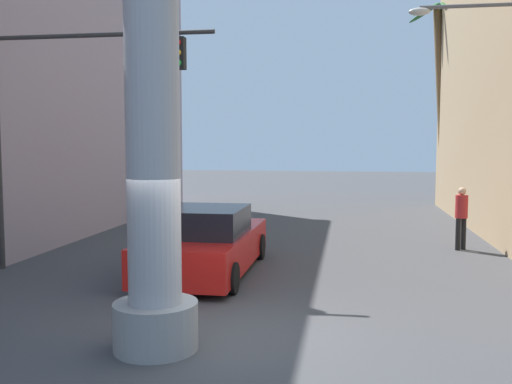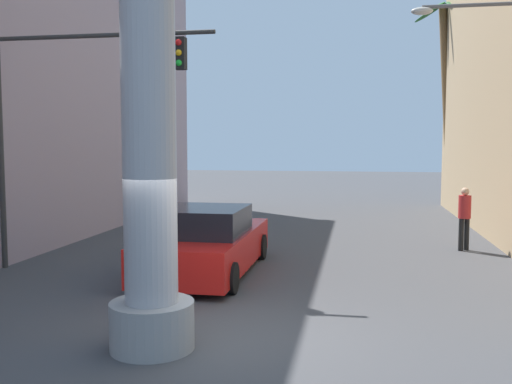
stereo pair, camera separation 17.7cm
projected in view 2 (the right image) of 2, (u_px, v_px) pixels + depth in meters
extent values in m
plane|color=#424244|center=(291.00, 235.00, 18.62)|extent=(85.23, 85.23, 0.00)
cylinder|color=#9E9EA3|center=(147.00, 26.00, 7.94)|extent=(0.77, 0.77, 9.27)
cylinder|color=gray|center=(152.00, 325.00, 8.31)|extent=(1.23, 1.23, 0.70)
cylinder|color=#59595E|center=(474.00, 5.00, 14.54)|extent=(2.57, 0.10, 0.10)
ellipsoid|color=beige|center=(422.00, 11.00, 14.77)|extent=(0.56, 0.28, 0.20)
cylinder|color=#333333|center=(1.00, 153.00, 13.54)|extent=(0.14, 0.14, 5.52)
cylinder|color=#333333|center=(102.00, 35.00, 12.85)|extent=(5.26, 0.10, 0.10)
cube|color=black|center=(180.00, 54.00, 12.56)|extent=(0.24, 0.24, 0.70)
sphere|color=red|center=(178.00, 42.00, 12.42)|extent=(0.14, 0.14, 0.14)
sphere|color=yellow|center=(179.00, 53.00, 12.44)|extent=(0.14, 0.14, 0.14)
sphere|color=green|center=(179.00, 63.00, 12.46)|extent=(0.14, 0.14, 0.14)
cylinder|color=black|center=(189.00, 244.00, 15.12)|extent=(0.22, 0.64, 0.64)
cylinder|color=black|center=(261.00, 247.00, 14.77)|extent=(0.22, 0.64, 0.64)
cylinder|color=black|center=(139.00, 274.00, 11.69)|extent=(0.22, 0.64, 0.64)
cylinder|color=black|center=(231.00, 278.00, 11.34)|extent=(0.22, 0.64, 0.64)
cube|color=red|center=(207.00, 249.00, 13.21)|extent=(2.06, 5.01, 0.80)
cube|color=black|center=(202.00, 221.00, 12.78)|extent=(1.88, 2.11, 0.60)
cylinder|color=brown|center=(447.00, 108.00, 26.64)|extent=(0.91, 0.70, 9.29)
ellipsoid|color=#2C742D|center=(466.00, 7.00, 25.77)|extent=(1.64, 0.56, 0.58)
ellipsoid|color=#23672D|center=(446.00, 15.00, 26.80)|extent=(0.57, 1.52, 0.91)
ellipsoid|color=#235C2D|center=(430.00, 13.00, 26.58)|extent=(1.49, 1.14, 0.79)
ellipsoid|color=#27712D|center=(432.00, 9.00, 25.70)|extent=(1.47, 1.14, 0.83)
ellipsoid|color=#285D2D|center=(453.00, 6.00, 25.20)|extent=(0.64, 1.58, 0.79)
cylinder|color=black|center=(467.00, 234.00, 15.95)|extent=(0.14, 0.14, 0.91)
cylinder|color=black|center=(461.00, 235.00, 15.87)|extent=(0.14, 0.14, 0.91)
cylinder|color=#B22626|center=(465.00, 207.00, 15.84)|extent=(0.47, 0.47, 0.64)
sphere|color=tan|center=(465.00, 191.00, 15.80)|extent=(0.22, 0.22, 0.22)
cylinder|color=#3F3833|center=(164.00, 205.00, 23.54)|extent=(0.14, 0.14, 0.86)
cylinder|color=#3F3833|center=(160.00, 205.00, 23.60)|extent=(0.14, 0.14, 0.86)
cylinder|color=#26262D|center=(162.00, 187.00, 23.51)|extent=(0.39, 0.39, 0.65)
sphere|color=tan|center=(162.00, 177.00, 23.47)|extent=(0.22, 0.22, 0.22)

